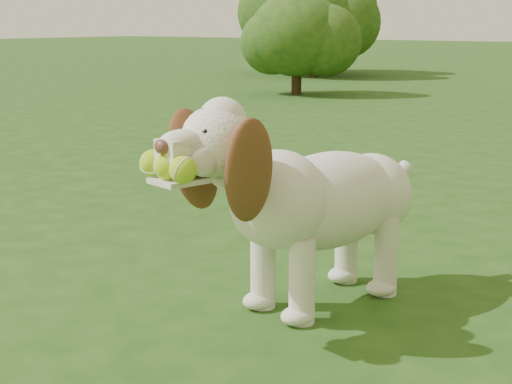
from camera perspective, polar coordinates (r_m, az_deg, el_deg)
The scene contains 5 objects.
ground at distance 2.61m, azimuth 11.17°, elevation -11.94°, with size 80.00×80.00×0.00m, color #1D3F12.
dog at distance 2.89m, azimuth 3.80°, elevation -0.17°, with size 0.62×1.25×0.82m.
shrub_a at distance 11.63m, azimuth 3.00°, elevation 11.34°, with size 1.42×1.42×1.47m.
shrub_g at distance 16.66m, azimuth 3.40°, elevation 13.51°, with size 2.32×2.32×2.40m.
shrub_e at distance 15.31m, azimuth 4.32°, elevation 12.59°, with size 1.87×1.87×1.94m.
Camera 1 is at (0.93, -2.19, 1.06)m, focal length 55.00 mm.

